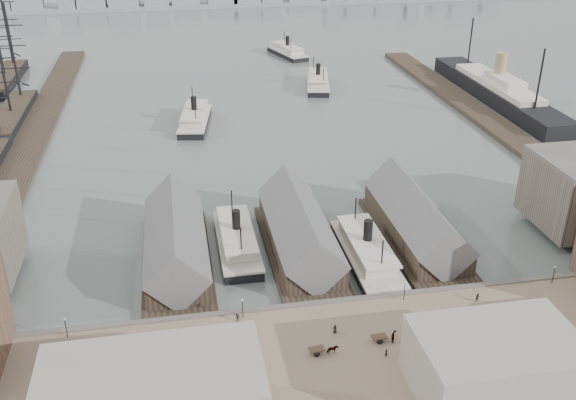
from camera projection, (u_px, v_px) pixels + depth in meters
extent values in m
plane|color=#4F5C58|center=(316.00, 296.00, 123.44)|extent=(900.00, 900.00, 0.00)
cube|color=#7D6854|center=(343.00, 360.00, 105.36)|extent=(180.00, 30.00, 2.00)
cube|color=#59544C|center=(323.00, 306.00, 118.34)|extent=(180.00, 1.20, 2.30)
cube|color=#2D231C|center=(33.00, 135.00, 200.15)|extent=(10.00, 220.00, 1.60)
cube|color=#2D231C|center=(484.00, 117.00, 215.15)|extent=(10.00, 180.00, 1.60)
cube|color=#2D231C|center=(177.00, 263.00, 133.03)|extent=(14.00, 42.00, 1.20)
cube|color=#2D231C|center=(176.00, 247.00, 132.54)|extent=(12.00, 36.00, 5.00)
cube|color=#59595B|center=(175.00, 236.00, 131.39)|extent=(12.60, 37.00, 12.60)
cube|color=#2D231C|center=(300.00, 251.00, 137.27)|extent=(14.00, 42.00, 1.20)
cube|color=#2D231C|center=(299.00, 236.00, 136.78)|extent=(12.00, 36.00, 5.00)
cube|color=#59595B|center=(299.00, 225.00, 135.63)|extent=(12.60, 37.00, 12.60)
cube|color=#2D231C|center=(415.00, 240.00, 141.52)|extent=(14.00, 42.00, 1.20)
cube|color=#2D231C|center=(415.00, 226.00, 141.02)|extent=(12.00, 36.00, 5.00)
cube|color=#59595B|center=(416.00, 215.00, 139.87)|extent=(12.60, 37.00, 12.60)
cube|color=gray|center=(496.00, 364.00, 95.39)|extent=(24.00, 16.00, 10.00)
cylinder|color=black|center=(66.00, 328.00, 108.24)|extent=(0.16, 0.16, 3.60)
sphere|color=beige|center=(64.00, 319.00, 107.40)|extent=(0.44, 0.44, 0.44)
cylinder|color=black|center=(243.00, 309.00, 113.13)|extent=(0.16, 0.16, 3.60)
sphere|color=beige|center=(242.00, 300.00, 112.29)|extent=(0.44, 0.44, 0.44)
cylinder|color=black|center=(404.00, 292.00, 118.03)|extent=(0.16, 0.16, 3.60)
sphere|color=beige|center=(405.00, 283.00, 117.19)|extent=(0.44, 0.44, 0.44)
cylinder|color=black|center=(553.00, 275.00, 122.92)|extent=(0.16, 0.16, 3.60)
sphere|color=beige|center=(555.00, 267.00, 122.08)|extent=(0.44, 0.44, 0.44)
cube|color=gray|center=(203.00, 2.00, 422.74)|extent=(500.00, 40.00, 2.00)
cube|color=gray|center=(1.00, 7.00, 392.61)|extent=(14.71, 14.00, 7.23)
cube|color=gray|center=(27.00, 1.00, 393.82)|extent=(17.63, 14.00, 13.23)
cube|color=gray|center=(91.00, 3.00, 401.05)|extent=(18.06, 14.00, 8.64)
cube|color=gray|center=(186.00, 0.00, 410.59)|extent=(17.56, 14.00, 8.72)
cube|color=gray|center=(222.00, 0.00, 414.62)|extent=(18.76, 14.00, 7.63)
cube|color=black|center=(237.00, 245.00, 138.91)|extent=(7.91, 27.68, 1.78)
cube|color=beige|center=(237.00, 240.00, 138.34)|extent=(8.30, 27.68, 0.49)
cube|color=beige|center=(237.00, 234.00, 137.73)|extent=(6.43, 19.77, 2.17)
cube|color=beige|center=(236.00, 229.00, 137.12)|extent=(6.92, 21.75, 0.40)
cylinder|color=black|center=(236.00, 220.00, 136.15)|extent=(1.78, 1.78, 4.45)
cylinder|color=black|center=(232.00, 202.00, 144.08)|extent=(0.30, 0.30, 5.93)
cylinder|color=black|center=(241.00, 241.00, 128.40)|extent=(0.30, 0.30, 5.93)
cube|color=black|center=(366.00, 258.00, 134.08)|extent=(8.30, 29.06, 1.87)
cube|color=beige|center=(367.00, 252.00, 133.48)|extent=(8.72, 29.06, 0.52)
cube|color=beige|center=(367.00, 246.00, 132.84)|extent=(6.75, 20.76, 2.28)
cube|color=beige|center=(367.00, 240.00, 132.19)|extent=(7.27, 22.83, 0.42)
cylinder|color=black|center=(368.00, 231.00, 131.18)|extent=(1.87, 1.87, 4.67)
cylinder|color=black|center=(355.00, 211.00, 139.51)|extent=(0.31, 0.31, 6.23)
cylinder|color=black|center=(382.00, 255.00, 123.04)|extent=(0.31, 0.31, 6.23)
cube|color=black|center=(195.00, 122.00, 210.46)|extent=(12.54, 29.43, 1.83)
cube|color=beige|center=(195.00, 118.00, 209.88)|extent=(12.94, 29.49, 0.51)
cube|color=beige|center=(195.00, 114.00, 209.25)|extent=(9.75, 21.15, 2.24)
cube|color=beige|center=(194.00, 110.00, 208.61)|extent=(10.57, 23.24, 0.41)
cylinder|color=black|center=(194.00, 103.00, 207.62)|extent=(1.83, 1.83, 4.58)
cylinder|color=black|center=(192.00, 96.00, 215.79)|extent=(0.31, 0.31, 6.11)
cylinder|color=black|center=(195.00, 113.00, 199.64)|extent=(0.31, 0.31, 6.11)
cube|color=black|center=(318.00, 85.00, 249.41)|extent=(13.29, 28.65, 1.78)
cube|color=beige|center=(318.00, 82.00, 248.85)|extent=(13.68, 28.73, 0.49)
cube|color=beige|center=(318.00, 78.00, 248.23)|extent=(10.25, 20.62, 2.17)
cube|color=beige|center=(318.00, 75.00, 247.62)|extent=(11.13, 22.65, 0.39)
cylinder|color=black|center=(318.00, 69.00, 246.66)|extent=(1.78, 1.78, 4.44)
cylinder|color=black|center=(313.00, 64.00, 254.58)|extent=(0.30, 0.30, 5.92)
cylinder|color=black|center=(324.00, 76.00, 238.92)|extent=(0.30, 0.30, 5.92)
cube|color=black|center=(287.00, 54.00, 294.82)|extent=(15.28, 28.05, 1.73)
cube|color=beige|center=(287.00, 51.00, 294.26)|extent=(15.65, 28.17, 0.48)
cube|color=beige|center=(287.00, 48.00, 293.67)|extent=(11.64, 20.26, 2.12)
cube|color=beige|center=(287.00, 46.00, 293.07)|extent=(12.66, 22.24, 0.39)
cylinder|color=black|center=(287.00, 41.00, 292.13)|extent=(1.73, 1.73, 4.34)
cylinder|color=black|center=(284.00, 37.00, 299.86)|extent=(0.29, 0.29, 5.78)
cylinder|color=black|center=(291.00, 46.00, 284.57)|extent=(0.29, 0.29, 5.78)
cube|color=black|center=(12.00, 117.00, 212.45)|extent=(8.78, 50.71, 3.51)
cube|color=#2D231C|center=(11.00, 111.00, 211.54)|extent=(8.29, 45.64, 0.59)
cylinder|color=black|center=(1.00, 64.00, 204.58)|extent=(0.78, 0.78, 33.16)
cylinder|color=black|center=(12.00, 51.00, 220.23)|extent=(0.78, 0.78, 33.16)
cube|color=black|center=(6.00, 79.00, 253.61)|extent=(8.91, 49.50, 3.56)
cube|color=#2D231C|center=(5.00, 74.00, 252.69)|extent=(8.41, 44.55, 0.59)
cylinder|color=black|center=(6.00, 24.00, 260.91)|extent=(0.79, 0.79, 33.66)
cube|color=black|center=(497.00, 93.00, 233.46)|extent=(11.98, 87.52, 5.53)
cube|color=beige|center=(498.00, 83.00, 231.83)|extent=(10.13, 50.67, 1.84)
cube|color=beige|center=(505.00, 80.00, 226.75)|extent=(7.37, 18.42, 2.76)
cylinder|color=tan|center=(501.00, 66.00, 228.97)|extent=(4.05, 4.05, 9.21)
imported|color=black|center=(68.00, 367.00, 101.18)|extent=(1.57, 1.45, 1.50)
cube|color=#3F2D21|center=(50.00, 370.00, 100.25)|extent=(2.84, 1.98, 0.25)
cylinder|color=black|center=(51.00, 375.00, 99.82)|extent=(1.09, 0.29, 1.10)
cylinder|color=black|center=(50.00, 369.00, 100.98)|extent=(1.09, 0.29, 1.10)
imported|color=black|center=(332.00, 350.00, 104.83)|extent=(1.93, 1.07, 1.55)
cube|color=#3F2D21|center=(317.00, 350.00, 104.66)|extent=(2.78, 1.83, 0.25)
cylinder|color=black|center=(317.00, 354.00, 104.18)|extent=(1.10, 0.22, 1.10)
cylinder|color=black|center=(316.00, 349.00, 105.44)|extent=(1.10, 0.22, 1.10)
imported|color=black|center=(394.00, 337.00, 107.82)|extent=(1.46, 1.67, 1.59)
cube|color=#3F2D21|center=(379.00, 337.00, 107.52)|extent=(2.70, 1.69, 0.25)
cylinder|color=black|center=(380.00, 342.00, 107.05)|extent=(1.10, 0.16, 1.10)
cylinder|color=black|center=(378.00, 336.00, 108.30)|extent=(1.10, 0.16, 1.10)
imported|color=black|center=(71.00, 355.00, 103.56)|extent=(0.58, 0.71, 1.71)
imported|color=black|center=(141.00, 361.00, 102.40)|extent=(0.95, 0.86, 1.61)
imported|color=black|center=(238.00, 318.00, 112.50)|extent=(1.27, 1.00, 1.72)
imported|color=black|center=(219.00, 397.00, 95.17)|extent=(1.00, 0.44, 1.69)
imported|color=black|center=(335.00, 329.00, 109.69)|extent=(0.92, 0.77, 1.62)
imported|color=black|center=(386.00, 353.00, 104.11)|extent=(0.66, 0.54, 1.58)
imported|color=black|center=(478.00, 298.00, 117.86)|extent=(0.91, 0.72, 1.80)
imported|color=black|center=(535.00, 330.00, 109.35)|extent=(1.13, 0.69, 1.69)
imported|color=black|center=(523.00, 309.00, 114.93)|extent=(0.98, 0.87, 1.59)
imported|color=black|center=(496.00, 345.00, 105.81)|extent=(0.78, 0.80, 1.77)
imported|color=black|center=(521.00, 359.00, 102.68)|extent=(1.32, 1.09, 1.78)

